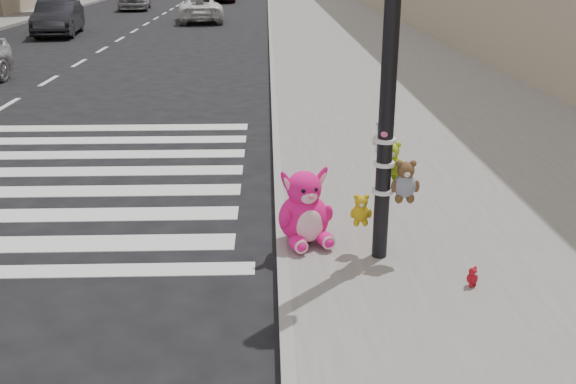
{
  "coord_description": "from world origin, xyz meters",
  "views": [
    {
      "loc": [
        1.41,
        -4.45,
        3.21
      ],
      "look_at": [
        1.62,
        2.18,
        0.75
      ],
      "focal_mm": 40.0,
      "sensor_mm": 36.0,
      "label": 1
    }
  ],
  "objects_px": {
    "signal_pole": "(390,112)",
    "car_white_near": "(200,9)",
    "pink_bunny": "(305,212)",
    "red_teddy": "(472,277)",
    "car_dark_far": "(58,18)"
  },
  "relations": [
    {
      "from": "red_teddy",
      "to": "car_white_near",
      "type": "height_order",
      "value": "car_white_near"
    },
    {
      "from": "pink_bunny",
      "to": "car_dark_far",
      "type": "height_order",
      "value": "car_dark_far"
    },
    {
      "from": "pink_bunny",
      "to": "red_teddy",
      "type": "distance_m",
      "value": 1.94
    },
    {
      "from": "signal_pole",
      "to": "pink_bunny",
      "type": "bearing_deg",
      "value": 156.5
    },
    {
      "from": "pink_bunny",
      "to": "car_white_near",
      "type": "bearing_deg",
      "value": 80.06
    },
    {
      "from": "signal_pole",
      "to": "red_teddy",
      "type": "height_order",
      "value": "signal_pole"
    },
    {
      "from": "red_teddy",
      "to": "car_white_near",
      "type": "bearing_deg",
      "value": 66.25
    },
    {
      "from": "signal_pole",
      "to": "car_white_near",
      "type": "xyz_separation_m",
      "value": [
        -4.58,
        27.19,
        -1.1
      ]
    },
    {
      "from": "car_white_near",
      "to": "car_dark_far",
      "type": "bearing_deg",
      "value": 38.81
    },
    {
      "from": "pink_bunny",
      "to": "signal_pole",
      "type": "bearing_deg",
      "value": -41.4
    },
    {
      "from": "red_teddy",
      "to": "pink_bunny",
      "type": "bearing_deg",
      "value": 111.25
    },
    {
      "from": "car_dark_far",
      "to": "car_white_near",
      "type": "bearing_deg",
      "value": 38.67
    },
    {
      "from": "signal_pole",
      "to": "car_white_near",
      "type": "relative_size",
      "value": 0.87
    },
    {
      "from": "signal_pole",
      "to": "pink_bunny",
      "type": "relative_size",
      "value": 4.48
    },
    {
      "from": "pink_bunny",
      "to": "car_white_near",
      "type": "relative_size",
      "value": 0.19
    }
  ]
}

